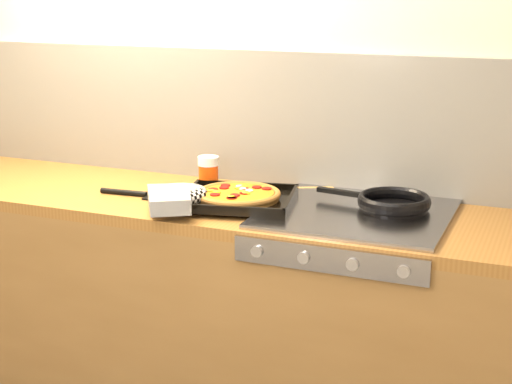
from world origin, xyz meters
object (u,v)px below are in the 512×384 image
at_px(tomato_can, 208,176).
at_px(juice_glass, 208,173).
at_px(pizza_on_tray, 219,196).
at_px(frying_pan, 392,203).

distance_m(tomato_can, juice_glass, 0.02).
bearing_deg(tomato_can, pizza_on_tray, -55.98).
height_order(tomato_can, juice_glass, juice_glass).
xyz_separation_m(tomato_can, juice_glass, (0.01, -0.02, 0.02)).
height_order(frying_pan, juice_glass, juice_glass).
xyz_separation_m(frying_pan, tomato_can, (-0.70, 0.05, 0.01)).
bearing_deg(juice_glass, tomato_can, 115.77).
height_order(pizza_on_tray, frying_pan, pizza_on_tray).
bearing_deg(tomato_can, frying_pan, -3.91).
xyz_separation_m(pizza_on_tray, frying_pan, (0.56, 0.16, -0.00)).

